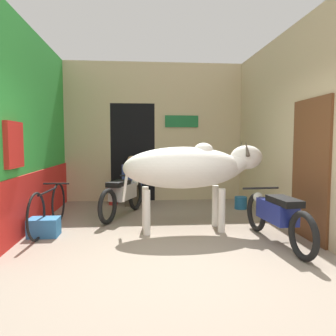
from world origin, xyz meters
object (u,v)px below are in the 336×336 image
object	(u,v)px
cow	(189,168)
shopkeeper_seated	(132,180)
motorcycle_far	(123,195)
bucket	(241,203)
motorcycle_near	(277,215)
crate	(44,227)
bicycle	(49,208)
plastic_stool	(113,195)

from	to	relation	value
cow	shopkeeper_seated	bearing A→B (deg)	114.11
motorcycle_far	bucket	distance (m)	2.53
bucket	motorcycle_near	bearing A→B (deg)	-95.74
bucket	crate	bearing A→B (deg)	-154.41
bicycle	shopkeeper_seated	distance (m)	2.40
motorcycle_far	plastic_stool	xyz separation A→B (m)	(-0.28, 1.20, -0.21)
shopkeeper_seated	bucket	size ratio (longest dim) A/B	4.28
bucket	motorcycle_far	bearing A→B (deg)	-168.79
shopkeeper_seated	crate	distance (m)	2.69
crate	bucket	distance (m)	3.99
cow	bicycle	size ratio (longest dim) A/B	1.30
motorcycle_near	bucket	xyz separation A→B (m)	(0.24, 2.37, -0.28)
motorcycle_far	bucket	world-z (taller)	motorcycle_far
plastic_stool	crate	world-z (taller)	plastic_stool
motorcycle_far	plastic_stool	size ratio (longest dim) A/B	4.53
cow	motorcycle_far	world-z (taller)	cow
motorcycle_near	shopkeeper_seated	xyz separation A→B (m)	(-2.08, 2.98, 0.16)
motorcycle_far	crate	distance (m)	1.70
cow	motorcycle_far	bearing A→B (deg)	136.27
motorcycle_far	crate	xyz separation A→B (m)	(-1.13, -1.23, -0.28)
motorcycle_far	shopkeeper_seated	distance (m)	1.12
shopkeeper_seated	motorcycle_near	bearing A→B (deg)	-55.06
plastic_stool	bucket	world-z (taller)	plastic_stool
bicycle	plastic_stool	size ratio (longest dim) A/B	4.53
motorcycle_far	crate	world-z (taller)	motorcycle_far
cow	motorcycle_near	size ratio (longest dim) A/B	1.19
motorcycle_near	cow	bearing A→B (deg)	143.78
crate	plastic_stool	bearing A→B (deg)	70.84
motorcycle_far	bicycle	bearing A→B (deg)	-141.15
cow	motorcycle_far	xyz separation A→B (m)	(-1.11, 1.07, -0.59)
cow	bucket	size ratio (longest dim) A/B	8.84
plastic_stool	bucket	size ratio (longest dim) A/B	1.50
motorcycle_far	shopkeeper_seated	xyz separation A→B (m)	(0.15, 1.10, 0.15)
bicycle	crate	xyz separation A→B (m)	(0.01, -0.31, -0.22)
bicycle	shopkeeper_seated	world-z (taller)	shopkeeper_seated
motorcycle_near	motorcycle_far	xyz separation A→B (m)	(-2.23, 1.88, 0.01)
crate	motorcycle_near	bearing A→B (deg)	-10.94
bucket	cow	bearing A→B (deg)	-130.98
shopkeeper_seated	plastic_stool	distance (m)	0.57
shopkeeper_seated	bucket	distance (m)	2.44
bicycle	crate	bearing A→B (deg)	-88.03
bicycle	bucket	distance (m)	3.88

